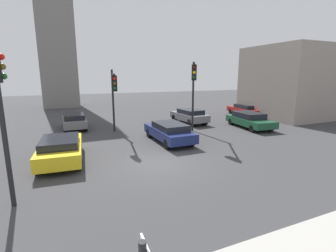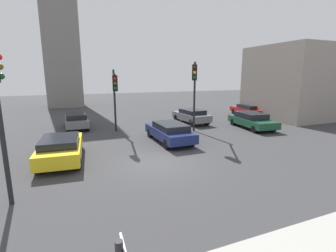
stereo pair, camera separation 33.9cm
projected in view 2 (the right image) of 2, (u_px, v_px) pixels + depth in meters
ground_plane at (156, 163)px, 12.64m from camera, size 104.76×104.76×0.00m
traffic_light_0 at (115, 90)px, 17.40m from camera, size 0.87×4.26×4.93m
traffic_light_1 at (195, 83)px, 17.53m from camera, size 2.01×3.49×5.51m
car_0 at (252, 120)px, 21.02m from camera, size 2.53×4.90×1.32m
car_2 at (170, 132)px, 16.61m from camera, size 1.98×4.79×1.33m
car_3 at (61, 148)px, 12.86m from camera, size 2.38×4.75×1.33m
car_4 at (76, 120)px, 20.88m from camera, size 1.82×4.24×1.30m
car_6 at (191, 116)px, 23.07m from camera, size 2.20×4.31×1.35m
car_7 at (249, 110)px, 27.55m from camera, size 2.40×4.88×1.26m
building_flank at (304, 82)px, 26.54m from camera, size 10.64×7.97×7.46m
skyline_tower at (59, 21)px, 33.88m from camera, size 4.76×4.76×23.84m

